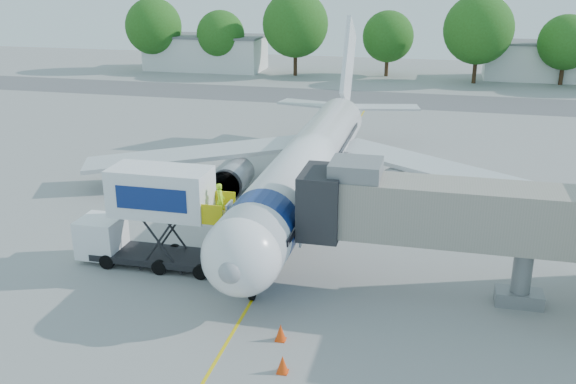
# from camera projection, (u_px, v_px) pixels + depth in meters

# --- Properties ---
(ground) EXTENTS (160.00, 160.00, 0.00)m
(ground) POSITION_uv_depth(u_px,v_px,m) (296.00, 227.00, 39.82)
(ground) COLOR #989895
(ground) RESTS_ON ground
(guidance_line) EXTENTS (0.15, 70.00, 0.01)m
(guidance_line) POSITION_uv_depth(u_px,v_px,m) (296.00, 227.00, 39.81)
(guidance_line) COLOR yellow
(guidance_line) RESTS_ON ground
(taxiway_strip) EXTENTS (120.00, 10.00, 0.01)m
(taxiway_strip) POSITION_uv_depth(u_px,v_px,m) (371.00, 99.00, 78.36)
(taxiway_strip) COLOR #59595B
(taxiway_strip) RESTS_ON ground
(aircraft) EXTENTS (34.17, 37.73, 11.35)m
(aircraft) POSITION_uv_depth(u_px,v_px,m) (309.00, 163.00, 42.62)
(aircraft) COLOR white
(aircraft) RESTS_ON ground
(jet_bridge) EXTENTS (13.90, 3.20, 6.60)m
(jet_bridge) POSITION_uv_depth(u_px,v_px,m) (428.00, 212.00, 30.21)
(jet_bridge) COLOR gray
(jet_bridge) RESTS_ON ground
(catering_hiloader) EXTENTS (8.50, 2.44, 5.50)m
(catering_hiloader) POSITION_uv_depth(u_px,v_px,m) (151.00, 217.00, 33.84)
(catering_hiloader) COLOR black
(catering_hiloader) RESTS_ON ground
(safety_cone_a) EXTENTS (0.48, 0.48, 0.76)m
(safety_cone_a) POSITION_uv_depth(u_px,v_px,m) (283.00, 364.00, 25.39)
(safety_cone_a) COLOR #E13E0B
(safety_cone_a) RESTS_ON ground
(safety_cone_b) EXTENTS (0.48, 0.48, 0.76)m
(safety_cone_b) POSITION_uv_depth(u_px,v_px,m) (281.00, 333.00, 27.59)
(safety_cone_b) COLOR #E13E0B
(safety_cone_b) RESTS_ON ground
(outbuilding_left) EXTENTS (18.40, 8.40, 5.30)m
(outbuilding_left) POSITION_uv_depth(u_px,v_px,m) (206.00, 52.00, 100.12)
(outbuilding_left) COLOR silver
(outbuilding_left) RESTS_ON ground
(outbuilding_right) EXTENTS (16.40, 7.40, 5.30)m
(outbuilding_right) POSITION_uv_depth(u_px,v_px,m) (543.00, 61.00, 91.03)
(outbuilding_right) COLOR silver
(outbuilding_right) RESTS_ON ground
(tree_a) EXTENTS (8.58, 8.58, 10.94)m
(tree_a) POSITION_uv_depth(u_px,v_px,m) (154.00, 27.00, 98.03)
(tree_a) COLOR #382314
(tree_a) RESTS_ON ground
(tree_b) EXTENTS (7.24, 7.24, 9.23)m
(tree_b) POSITION_uv_depth(u_px,v_px,m) (221.00, 35.00, 96.63)
(tree_b) COLOR #382314
(tree_b) RESTS_ON ground
(tree_c) EXTENTS (9.55, 9.55, 12.18)m
(tree_c) POSITION_uv_depth(u_px,v_px,m) (295.00, 24.00, 92.91)
(tree_c) COLOR #382314
(tree_c) RESTS_ON ground
(tree_d) EXTENTS (7.39, 7.39, 9.42)m
(tree_d) POSITION_uv_depth(u_px,v_px,m) (388.00, 37.00, 92.90)
(tree_d) COLOR #382314
(tree_d) RESTS_ON ground
(tree_e) EXTENTS (9.41, 9.41, 11.99)m
(tree_e) POSITION_uv_depth(u_px,v_px,m) (479.00, 29.00, 86.60)
(tree_e) COLOR #382314
(tree_e) RESTS_ON ground
(tree_f) EXTENTS (7.37, 7.37, 9.40)m
(tree_f) POSITION_uv_depth(u_px,v_px,m) (566.00, 42.00, 85.86)
(tree_f) COLOR #382314
(tree_f) RESTS_ON ground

